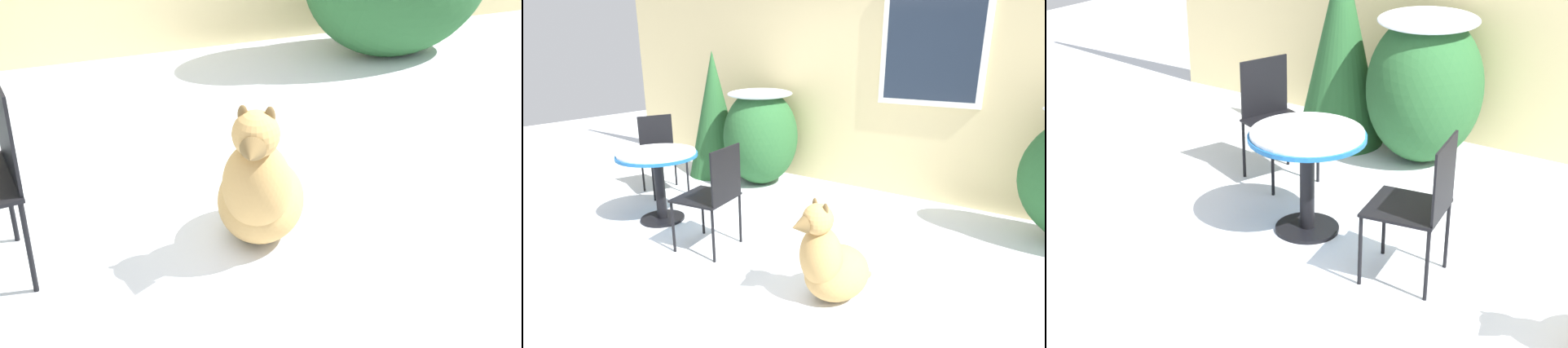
{
  "view_description": "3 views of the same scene",
  "coord_description": "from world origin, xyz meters",
  "views": [
    {
      "loc": [
        0.02,
        -3.07,
        2.19
      ],
      "look_at": [
        0.94,
        -0.14,
        0.33
      ],
      "focal_mm": 55.0,
      "sensor_mm": 36.0,
      "label": 1
    },
    {
      "loc": [
        2.03,
        -2.38,
        1.64
      ],
      "look_at": [
        0.0,
        0.6,
        0.55
      ],
      "focal_mm": 28.0,
      "sensor_mm": 36.0,
      "label": 2
    },
    {
      "loc": [
        1.5,
        -3.88,
        2.54
      ],
      "look_at": [
        -1.14,
        0.09,
        0.41
      ],
      "focal_mm": 55.0,
      "sensor_mm": 36.0,
      "label": 3
    }
  ],
  "objects": [
    {
      "name": "patio_chair_near_table",
      "position": [
        -1.84,
        0.7,
        0.51
      ],
      "size": [
        0.57,
        0.57,
        0.91
      ],
      "rotation": [
        0.0,
        0.0,
        1.2
      ],
      "color": "black",
      "rests_on": "ground_plane"
    },
    {
      "name": "dog",
      "position": [
        0.91,
        -0.19,
        0.27
      ],
      "size": [
        0.55,
        0.67,
        0.75
      ],
      "rotation": [
        0.0,
        0.0,
        -0.42
      ],
      "color": "tan",
      "rests_on": "ground_plane"
    },
    {
      "name": "house_wall",
      "position": [
        0.03,
        2.2,
        1.55
      ],
      "size": [
        8.0,
        0.1,
        3.08
      ],
      "color": "#D1BC84",
      "rests_on": "ground_plane"
    },
    {
      "name": "shrub_left",
      "position": [
        -1.06,
        1.63,
        0.64
      ],
      "size": [
        0.91,
        0.97,
        1.2
      ],
      "color": "#235128",
      "rests_on": "ground_plane"
    },
    {
      "name": "patio_table",
      "position": [
        -1.14,
        0.09,
        0.56
      ],
      "size": [
        0.77,
        0.77,
        0.71
      ],
      "color": "black",
      "rests_on": "ground_plane"
    },
    {
      "name": "ground_plane",
      "position": [
        0.0,
        0.0,
        0.0
      ],
      "size": [
        16.0,
        16.0,
        0.0
      ],
      "primitive_type": "plane",
      "color": "silver"
    },
    {
      "name": "evergreen_bush",
      "position": [
        -1.82,
        1.61,
        0.83
      ],
      "size": [
        0.74,
        0.74,
        1.65
      ],
      "color": "#235128",
      "rests_on": "ground_plane"
    },
    {
      "name": "patio_chair_far_side",
      "position": [
        -0.25,
        -0.07,
        0.51
      ],
      "size": [
        0.5,
        0.5,
        0.91
      ],
      "rotation": [
        0.0,
        0.0,
        4.86
      ],
      "color": "black",
      "rests_on": "ground_plane"
    }
  ]
}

